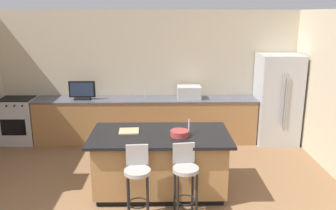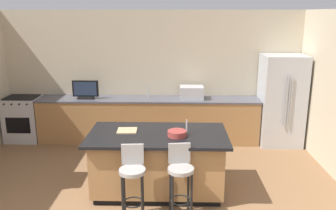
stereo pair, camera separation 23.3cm
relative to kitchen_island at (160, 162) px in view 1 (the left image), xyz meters
The scene contains 13 objects.
wall_back 2.70m from the kitchen_island, 95.66° to the left, with size 6.75×0.12×2.71m, color beige.
counter_back 2.18m from the kitchen_island, 98.26° to the left, with size 4.58×0.62×0.93m.
kitchen_island is the anchor object (origin of this frame).
refrigerator 3.21m from the kitchen_island, 41.12° to the left, with size 0.83×0.78×1.84m.
range_oven 3.67m from the kitchen_island, 143.92° to the left, with size 0.71×0.63×0.95m.
microwave 2.31m from the kitchen_island, 74.90° to the left, with size 0.48×0.36×0.26m, color #B7BABF.
tv_monitor 2.72m from the kitchen_island, 127.11° to the left, with size 0.53×0.16×0.38m.
sink_faucet_back 2.35m from the kitchen_island, 97.88° to the left, with size 0.02×0.02×0.24m, color #B2B2B7.
sink_faucet_island 0.70m from the kitchen_island, ahead, with size 0.02×0.02×0.22m, color #B2B2B7.
bar_stool_left 0.80m from the kitchen_island, 111.14° to the right, with size 0.34×0.35×1.00m.
bar_stool_right 0.75m from the kitchen_island, 63.59° to the right, with size 0.34×0.36×0.99m.
fruit_bowl 0.58m from the kitchen_island, 19.16° to the right, with size 0.27×0.27×0.08m, color #993833.
cutting_board 0.66m from the kitchen_island, 167.27° to the left, with size 0.29×0.27×0.02m, color tan.
Camera 1 is at (0.29, -2.84, 2.64)m, focal length 37.15 mm.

